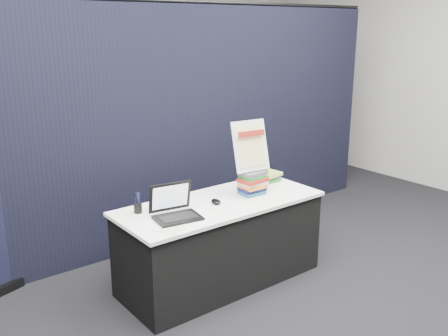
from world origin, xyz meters
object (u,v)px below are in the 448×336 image
display_table (221,242)px  book_stack_tall (252,183)px  info_sign (251,146)px  book_stack_short (269,177)px  laptop (174,210)px  stacking_chair (261,204)px

display_table → book_stack_tall: (0.34, -0.01, 0.48)m
display_table → info_sign: bearing=2.7°
info_sign → book_stack_short: bearing=29.2°
laptop → book_stack_tall: laptop is taller
display_table → info_sign: size_ratio=3.93×
book_stack_tall → info_sign: 0.33m
display_table → info_sign: 0.88m
laptop → stacking_chair: (1.27, 0.39, -0.34)m
stacking_chair → display_table: bearing=179.0°
book_stack_tall → book_stack_short: size_ratio=1.02×
display_table → info_sign: (0.34, 0.02, 0.80)m
display_table → stacking_chair: 0.83m
book_stack_tall → stacking_chair: book_stack_tall is taller
laptop → info_sign: bearing=15.2°
laptop → stacking_chair: bearing=26.3°
book_stack_tall → book_stack_short: book_stack_tall is taller
display_table → laptop: 0.67m
display_table → info_sign: info_sign is taller
display_table → laptop: bearing=-171.9°
book_stack_tall → stacking_chair: bearing=38.5°
laptop → book_stack_short: bearing=20.4°
book_stack_tall → stacking_chair: 0.65m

